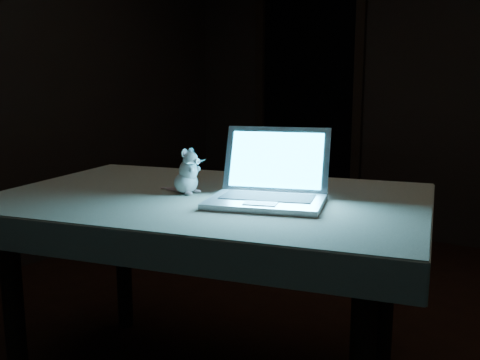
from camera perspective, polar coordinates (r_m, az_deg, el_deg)
The scene contains 6 objects.
back_wall at distance 4.59m, azimuth 19.93°, elevation 9.74°, with size 4.50×0.04×2.60m, color black.
doorway at distance 4.96m, azimuth 7.20°, elevation 7.53°, with size 1.06×0.36×2.13m, color black, non-canonical shape.
table at distance 2.28m, azimuth -3.14°, elevation -12.18°, with size 1.57×1.01×0.84m, color black, non-canonical shape.
tablecloth at distance 2.10m, azimuth -2.06°, elevation -3.52°, with size 1.69×1.13×0.12m, color #BEB69D, non-canonical shape.
laptop at distance 1.95m, azimuth 2.76°, elevation 1.45°, with size 0.42×0.37×0.29m, color silver, non-canonical shape.
plush_mouse at distance 2.17m, azimuth -5.80°, elevation 0.95°, with size 0.13×0.13×0.18m, color silver, non-canonical shape.
Camera 1 is at (1.04, -1.97, 1.29)m, focal length 40.00 mm.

